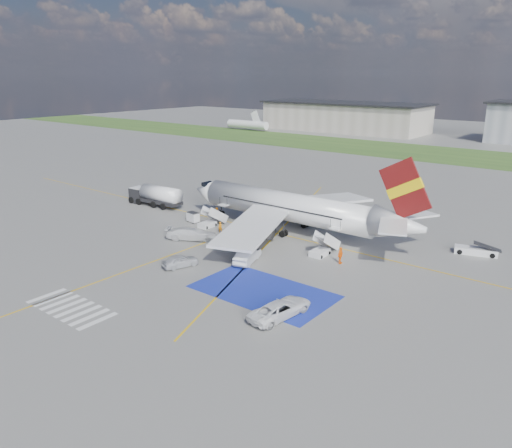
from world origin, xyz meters
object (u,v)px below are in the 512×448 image
object	(u,v)px
airliner	(295,208)
belt_loader	(476,251)
van_white_a	(280,306)
gpu_cart	(193,218)
car_silver_b	(247,256)
fuel_tanker	(156,197)
van_white_b	(193,232)
car_silver_a	(180,261)

from	to	relation	value
airliner	belt_loader	xyz separation A→B (m)	(21.98, 6.35, -3.01)
airliner	van_white_a	distance (m)	24.96
gpu_cart	van_white_a	size ratio (longest dim) A/B	0.38
car_silver_b	fuel_tanker	bearing A→B (deg)	-38.46
gpu_cart	fuel_tanker	bearing A→B (deg)	173.97
gpu_cart	van_white_a	xyz separation A→B (m)	(27.15, -15.94, 0.28)
car_silver_b	van_white_b	xyz separation A→B (m)	(-10.71, 1.85, 0.23)
car_silver_b	van_white_a	distance (m)	13.65
airliner	car_silver_a	bearing A→B (deg)	-98.66
fuel_tanker	van_white_b	size ratio (longest dim) A/B	1.90
airliner	fuel_tanker	xyz separation A→B (m)	(-25.81, -2.40, -1.96)
airliner	van_white_b	size ratio (longest dim) A/B	6.91
fuel_tanker	car_silver_a	xyz separation A→B (m)	(22.98, -16.18, -0.73)
airliner	belt_loader	bearing A→B (deg)	16.11
fuel_tanker	car_silver_b	bearing A→B (deg)	-24.15
gpu_cart	van_white_a	distance (m)	31.48
van_white_a	gpu_cart	bearing A→B (deg)	-24.03
fuel_tanker	belt_loader	size ratio (longest dim) A/B	1.90
gpu_cart	airliner	bearing A→B (deg)	28.45
van_white_b	airliner	bearing A→B (deg)	-66.80
van_white_a	car_silver_a	bearing A→B (deg)	-3.21
gpu_cart	van_white_b	xyz separation A→B (m)	(5.72, -5.66, 0.36)
airliner	gpu_cart	size ratio (longest dim) A/B	18.84
gpu_cart	belt_loader	distance (m)	38.07
gpu_cart	belt_loader	bearing A→B (deg)	25.88
gpu_cart	car_silver_b	distance (m)	18.06
fuel_tanker	car_silver_b	size ratio (longest dim) A/B	2.06
gpu_cart	van_white_a	world-z (taller)	van_white_a
gpu_cart	van_white_b	world-z (taller)	van_white_b
fuel_tanker	car_silver_a	distance (m)	28.12
car_silver_a	car_silver_b	world-z (taller)	car_silver_b
van_white_a	van_white_b	bearing A→B (deg)	-19.24
airliner	van_white_b	bearing A→B (deg)	-127.95
car_silver_b	van_white_a	xyz separation A→B (m)	(10.73, -8.43, 0.15)
gpu_cart	car_silver_b	xyz separation A→B (m)	(16.42, -7.51, 0.13)
airliner	fuel_tanker	size ratio (longest dim) A/B	3.63
belt_loader	car_silver_a	world-z (taller)	belt_loader
car_silver_a	van_white_b	xyz separation A→B (m)	(-5.71, 7.62, 0.34)
airliner	car_silver_b	distance (m)	13.24
car_silver_a	gpu_cart	bearing A→B (deg)	-30.39
airliner	fuel_tanker	bearing A→B (deg)	-174.69
fuel_tanker	belt_loader	world-z (taller)	fuel_tanker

